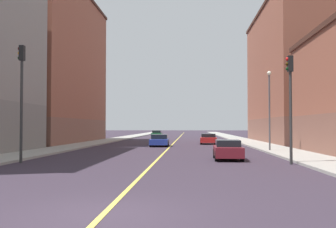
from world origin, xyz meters
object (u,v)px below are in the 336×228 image
(car_green, at_px, (157,134))
(car_red, at_px, (208,139))
(building_right_midblock, at_px, (41,67))
(traffic_light_left_near, at_px, (290,94))
(street_lamp_left_near, at_px, (269,102))
(car_maroon, at_px, (228,150))
(building_left_mid, at_px, (307,75))
(car_blue, at_px, (159,140))
(traffic_light_right_near, at_px, (21,88))

(car_green, distance_m, car_red, 30.10)
(building_right_midblock, height_order, car_green, building_right_midblock)
(car_red, bearing_deg, traffic_light_left_near, -82.27)
(street_lamp_left_near, relative_size, car_maroon, 1.68)
(building_right_midblock, bearing_deg, street_lamp_left_near, -33.03)
(building_left_mid, relative_size, traffic_light_left_near, 4.17)
(traffic_light_left_near, xyz_separation_m, car_blue, (-8.91, 19.56, -3.33))
(building_right_midblock, xyz_separation_m, street_lamp_left_near, (26.23, -17.06, -5.72))
(car_maroon, bearing_deg, car_red, 90.52)
(building_left_mid, distance_m, car_red, 16.37)
(car_green, distance_m, car_blue, 34.77)
(car_maroon, bearing_deg, street_lamp_left_near, 62.27)
(street_lamp_left_near, relative_size, car_blue, 1.47)
(building_right_midblock, bearing_deg, building_left_mid, 3.78)
(traffic_light_right_near, distance_m, car_green, 54.41)
(car_maroon, bearing_deg, traffic_light_left_near, -42.02)
(car_green, height_order, car_red, car_green)
(car_maroon, xyz_separation_m, car_red, (-0.20, 22.44, -0.01))
(traffic_light_left_near, relative_size, car_green, 1.50)
(traffic_light_right_near, xyz_separation_m, car_blue, (6.59, 19.56, -3.76))
(building_left_mid, distance_m, traffic_light_right_near, 39.76)
(car_green, bearing_deg, building_left_mid, -47.42)
(car_green, bearing_deg, traffic_light_right_near, -93.57)
(car_blue, bearing_deg, building_left_mid, 30.10)
(car_green, bearing_deg, car_maroon, -80.17)
(street_lamp_left_near, xyz_separation_m, car_maroon, (-4.25, -8.09, -3.57))
(building_right_midblock, relative_size, car_blue, 5.66)
(car_maroon, bearing_deg, traffic_light_right_near, -166.62)
(building_left_mid, xyz_separation_m, car_red, (-13.19, -5.02, -8.29))
(street_lamp_left_near, distance_m, car_maroon, 9.81)
(car_green, bearing_deg, street_lamp_left_near, -73.07)
(traffic_light_right_near, xyz_separation_m, street_lamp_left_near, (16.52, 11.01, -0.18))
(traffic_light_left_near, bearing_deg, car_red, 97.73)
(building_right_midblock, bearing_deg, car_maroon, -48.85)
(building_right_midblock, height_order, traffic_light_right_near, building_right_midblock)
(car_maroon, relative_size, car_green, 0.97)
(building_left_mid, height_order, car_red, building_left_mid)
(car_red, bearing_deg, car_green, 106.76)
(building_right_midblock, distance_m, street_lamp_left_near, 31.81)
(building_left_mid, xyz_separation_m, building_right_midblock, (-34.96, -2.31, 1.02))
(car_green, relative_size, car_blue, 0.90)
(traffic_light_left_near, distance_m, street_lamp_left_near, 11.06)
(traffic_light_left_near, bearing_deg, traffic_light_right_near, 180.00)
(traffic_light_right_near, height_order, car_blue, traffic_light_right_near)
(car_green, bearing_deg, traffic_light_left_near, -77.39)
(car_red, bearing_deg, building_right_midblock, 172.90)
(traffic_light_left_near, xyz_separation_m, car_maroon, (-3.24, 2.92, -3.32))
(street_lamp_left_near, bearing_deg, car_green, 106.93)
(traffic_light_left_near, relative_size, traffic_light_right_near, 0.89)
(car_green, xyz_separation_m, car_red, (8.68, -28.82, -0.03))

